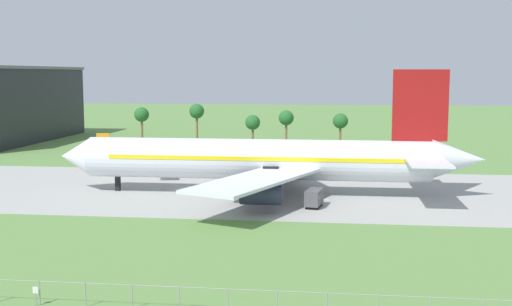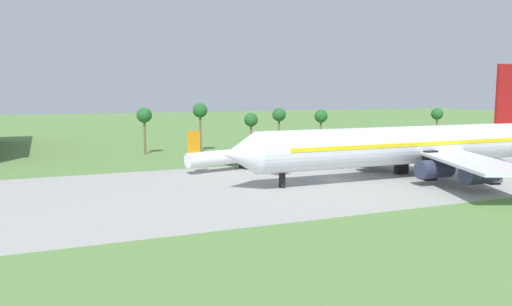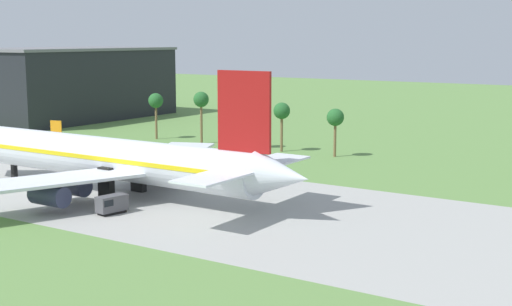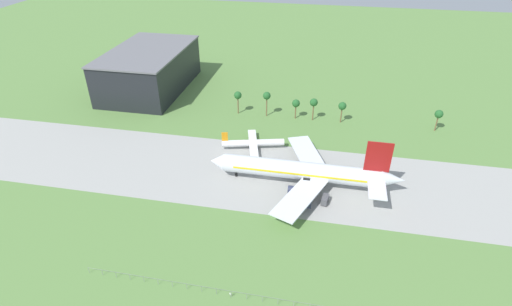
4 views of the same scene
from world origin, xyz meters
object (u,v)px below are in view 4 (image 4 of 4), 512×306
jet_airliner (305,171)px  no_stopping_sign (230,295)px  baggage_tug (325,200)px  terminal_building (149,70)px  regional_aircraft (253,143)px

jet_airliner → no_stopping_sign: size_ratio=40.77×
baggage_tug → no_stopping_sign: (-21.80, -42.83, -0.36)m
terminal_building → baggage_tug: bearing=-39.8°
jet_airliner → terminal_building: bearing=141.4°
regional_aircraft → terminal_building: (-66.52, 50.96, 8.13)m
regional_aircraft → baggage_tug: 43.12m
baggage_tug → terminal_building: size_ratio=0.08×
jet_airliner → baggage_tug: bearing=-50.8°
jet_airliner → baggage_tug: 13.12m
no_stopping_sign → terminal_building: size_ratio=0.03×
baggage_tug → terminal_building: (-97.32, 81.11, 9.31)m
regional_aircraft → no_stopping_sign: regional_aircraft is taller
jet_airliner → terminal_building: (-89.46, 71.47, 5.12)m
jet_airliner → terminal_building: 114.62m
jet_airliner → regional_aircraft: jet_airliner is taller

